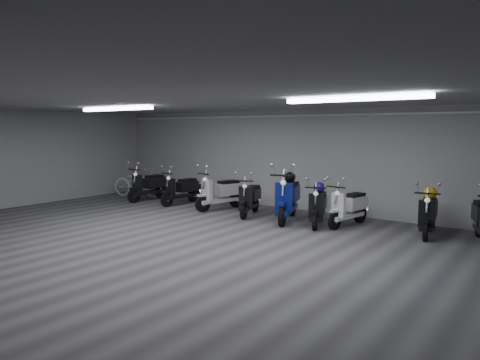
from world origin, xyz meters
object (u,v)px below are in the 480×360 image
Objects in this scene: scooter_5 at (318,200)px; scooter_6 at (348,201)px; scooter_2 at (220,187)px; helmet_1 at (290,177)px; bicycle at (138,179)px; scooter_4 at (288,191)px; scooter_7 at (429,208)px; scooter_1 at (181,184)px; scooter_3 at (250,193)px; helmet_0 at (430,193)px; scooter_0 at (148,181)px; helmet_2 at (319,188)px.

scooter_5 is 0.99× the size of scooter_6.
helmet_1 is at bearing 17.21° from scooter_2.
helmet_1 is at bearing -105.10° from bicycle.
scooter_2 reaches higher than scooter_5.
bicycle is (-7.43, 0.09, -0.00)m from scooter_6.
scooter_4 is 0.42m from helmet_1.
scooter_7 is 9.15m from bicycle.
scooter_6 is (5.25, 0.12, -0.00)m from scooter_1.
scooter_3 is 5.85× the size of helmet_1.
scooter_2 is (1.52, 0.01, 0.05)m from scooter_1.
scooter_4 is at bearing -168.03° from helmet_0.
scooter_5 is (4.65, -0.23, -0.01)m from scooter_1.
helmet_0 is at bearing -10.59° from scooter_3.
scooter_6 is 0.87× the size of bicycle.
scooter_0 reaches higher than helmet_0.
scooter_3 is (1.13, -0.17, -0.05)m from scooter_2.
scooter_0 reaches higher than helmet_2.
scooter_6 is at bearing -7.78° from scooter_4.
scooter_1 is 6.96m from helmet_0.
scooter_1 is at bearing -169.27° from scooter_6.
scooter_6 is 1.73m from scooter_7.
scooter_7 is at bearing 6.03° from scooter_1.
scooter_1 is 1.00× the size of scooter_7.
scooter_1 is 5.25m from scooter_6.
scooter_5 is at bearing -162.67° from helmet_0.
scooter_2 is 5.45m from helmet_0.
scooter_1 is 6.98m from scooter_7.
bicycle is at bearing 178.40° from scooter_1.
scooter_0 is 0.92m from bicycle.
helmet_1 is at bearing 1.38° from scooter_0.
scooter_3 is at bearing -1.56° from scooter_0.
scooter_7 is (2.33, 0.49, 0.01)m from scooter_5.
scooter_5 is 2.42m from helmet_0.
helmet_0 is 3.26m from helmet_1.
scooter_3 is (2.65, -0.17, -0.00)m from scooter_1.
scooter_4 is 7.50× the size of helmet_2.
scooter_4 is (1.15, -0.02, 0.14)m from scooter_3.
scooter_6 is at bearing 11.84° from helmet_2.
scooter_4 is 0.79m from helmet_2.
scooter_5 is 0.99× the size of scooter_7.
scooter_2 is 1.08× the size of scooter_7.
scooter_2 is at bearing 179.43° from helmet_2.
helmet_0 is at bearing 3.35° from scooter_0.
scooter_7 reaches higher than helmet_0.
scooter_7 is (8.30, 0.37, -0.04)m from scooter_0.
scooter_3 is 4.34m from scooter_7.
scooter_3 reaches higher than bicycle.
scooter_4 is at bearing -168.29° from helmet_2.
scooter_4 is 1.24× the size of scooter_5.
scooter_1 is 3.81m from scooter_4.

